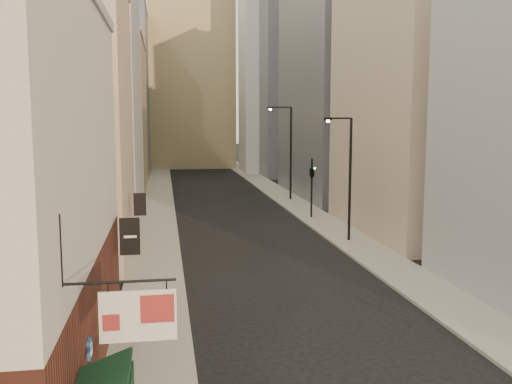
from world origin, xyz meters
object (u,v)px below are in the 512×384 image
streetlamp_far (288,147)px  traffic_light_right (312,172)px  streetlamp_mid (347,172)px  white_tower (268,50)px  clock_tower (191,64)px

streetlamp_far → traffic_light_right: streetlamp_far is taller
streetlamp_mid → traffic_light_right: 9.13m
white_tower → streetlamp_far: white_tower is taller
traffic_light_right → streetlamp_far: bearing=-90.6°
streetlamp_far → white_tower: bearing=87.5°
streetlamp_mid → traffic_light_right: (-0.02, 9.10, -0.83)m
clock_tower → streetlamp_far: bearing=-80.5°
streetlamp_mid → streetlamp_far: 19.89m
clock_tower → white_tower: clock_tower is taller
streetlamp_far → clock_tower: bearing=103.5°
white_tower → streetlamp_far: bearing=-96.5°
white_tower → streetlamp_mid: (-3.92, -50.68, -13.85)m
white_tower → streetlamp_mid: bearing=-94.4°
streetlamp_mid → traffic_light_right: size_ratio=1.67×
streetlamp_mid → streetlamp_far: bearing=70.9°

